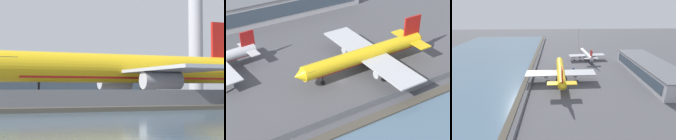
{
  "view_description": "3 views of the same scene",
  "coord_description": "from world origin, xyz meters",
  "views": [
    {
      "loc": [
        -20.83,
        -66.31,
        2.43
      ],
      "look_at": [
        5.79,
        1.09,
        5.67
      ],
      "focal_mm": 70.0,
      "sensor_mm": 36.0,
      "label": 1
    },
    {
      "loc": [
        -53.99,
        -85.29,
        66.36
      ],
      "look_at": [
        -0.04,
        3.02,
        2.78
      ],
      "focal_mm": 60.0,
      "sensor_mm": 36.0,
      "label": 2
    },
    {
      "loc": [
        115.69,
        -0.19,
        45.92
      ],
      "look_at": [
        3.09,
        4.69,
        4.02
      ],
      "focal_mm": 28.0,
      "sensor_mm": 36.0,
      "label": 3
    }
  ],
  "objects": [
    {
      "name": "ground_plane",
      "position": [
        0.0,
        0.0,
        0.0
      ],
      "size": [
        500.0,
        500.0,
        0.0
      ],
      "primitive_type": "plane",
      "color": "#4C4C51"
    },
    {
      "name": "perimeter_fence",
      "position": [
        0.0,
        -16.0,
        1.21
      ],
      "size": [
        280.0,
        0.1,
        2.41
      ],
      "color": "slate",
      "rests_on": "ground"
    },
    {
      "name": "terminal_building",
      "position": [
        6.89,
        63.27,
        5.11
      ],
      "size": [
        70.79,
        21.35,
        10.19
      ],
      "color": "#B2B2B7",
      "rests_on": "ground"
    },
    {
      "name": "shoreline_seawall",
      "position": [
        0.0,
        -20.5,
        0.25
      ],
      "size": [
        320.0,
        3.0,
        0.5
      ],
      "color": "#474238",
      "rests_on": "ground"
    },
    {
      "name": "cargo_jet_yellow",
      "position": [
        10.46,
        2.17,
        5.8
      ],
      "size": [
        51.68,
        44.04,
        15.18
      ],
      "color": "yellow",
      "rests_on": "ground"
    },
    {
      "name": "baggage_tug",
      "position": [
        -7.35,
        12.18,
        0.81
      ],
      "size": [
        3.22,
        1.64,
        1.8
      ],
      "color": "#19519E",
      "rests_on": "ground"
    }
  ]
}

